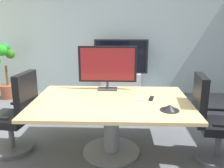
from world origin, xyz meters
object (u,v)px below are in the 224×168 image
conference_table (111,112)px  office_chair_left (16,120)px  conference_phone (170,108)px  tv_monitor (108,65)px  potted_plant (5,70)px  office_chair_right (212,126)px  wall_display_unit (121,78)px  remote_control (151,98)px

conference_table → office_chair_left: size_ratio=1.82×
conference_table → conference_phone: (0.67, -0.33, 0.20)m
tv_monitor → potted_plant: 2.99m
tv_monitor → potted_plant: (-2.38, 1.76, -0.44)m
conference_phone → office_chair_right: bearing=19.9°
conference_table → conference_phone: 0.78m
conference_table → tv_monitor: tv_monitor is taller
potted_plant → wall_display_unit: bearing=5.5°
tv_monitor → wall_display_unit: 2.11m
tv_monitor → potted_plant: size_ratio=0.68×
potted_plant → remote_control: 3.69m
potted_plant → remote_control: (2.97, -2.19, 0.09)m
office_chair_left → remote_control: office_chair_left is taller
office_chair_left → tv_monitor: (1.18, 0.53, 0.63)m
office_chair_left → office_chair_right: (2.50, -0.10, 0.00)m
wall_display_unit → conference_phone: wall_display_unit is taller
remote_control → tv_monitor: bearing=158.0°
remote_control → potted_plant: bearing=157.8°
conference_table → tv_monitor: (-0.07, 0.51, 0.52)m
potted_plant → remote_control: potted_plant is taller
potted_plant → conference_phone: bearing=-39.7°
tv_monitor → remote_control: tv_monitor is taller
conference_table → office_chair_right: bearing=-5.6°
office_chair_left → office_chair_right: size_ratio=1.00×
conference_table → office_chair_left: office_chair_left is taller
office_chair_left → potted_plant: potted_plant is taller
conference_table → remote_control: (0.52, 0.08, 0.17)m
conference_table → wall_display_unit: size_ratio=1.52×
wall_display_unit → potted_plant: bearing=-174.5°
conference_phone → remote_control: conference_phone is taller
tv_monitor → conference_phone: 1.17m
potted_plant → conference_phone: (3.13, -2.60, 0.11)m
wall_display_unit → conference_phone: size_ratio=5.95×
office_chair_right → conference_phone: (-0.58, -0.21, 0.31)m
conference_table → office_chair_right: (1.25, -0.12, -0.11)m
tv_monitor → office_chair_right: bearing=-25.5°
wall_display_unit → conference_table: bearing=-92.7°
wall_display_unit → remote_control: wall_display_unit is taller
office_chair_left → wall_display_unit: size_ratio=0.83×
office_chair_left → remote_control: bearing=100.8°
office_chair_right → potted_plant: 4.41m
office_chair_left → wall_display_unit: 2.88m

